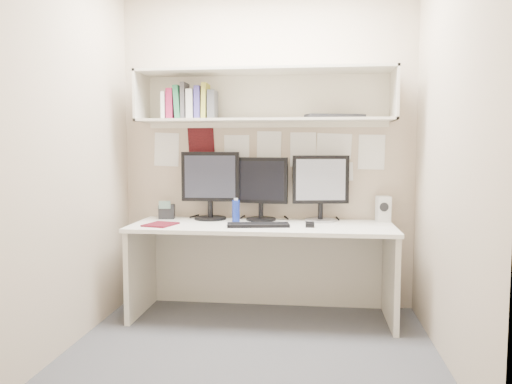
# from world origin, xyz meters

# --- Properties ---
(floor) EXTENTS (2.40, 2.00, 0.01)m
(floor) POSITION_xyz_m (0.00, 0.00, 0.00)
(floor) COLOR #46474B
(floor) RESTS_ON ground
(wall_back) EXTENTS (2.40, 0.02, 2.60)m
(wall_back) POSITION_xyz_m (0.00, 1.00, 1.30)
(wall_back) COLOR #B8A48C
(wall_back) RESTS_ON ground
(wall_front) EXTENTS (2.40, 0.02, 2.60)m
(wall_front) POSITION_xyz_m (0.00, -1.00, 1.30)
(wall_front) COLOR #B8A48C
(wall_front) RESTS_ON ground
(wall_left) EXTENTS (0.02, 2.00, 2.60)m
(wall_left) POSITION_xyz_m (-1.20, 0.00, 1.30)
(wall_left) COLOR #B8A48C
(wall_left) RESTS_ON ground
(wall_right) EXTENTS (0.02, 2.00, 2.60)m
(wall_right) POSITION_xyz_m (1.20, 0.00, 1.30)
(wall_right) COLOR #B8A48C
(wall_right) RESTS_ON ground
(desk) EXTENTS (2.00, 0.70, 0.73)m
(desk) POSITION_xyz_m (0.00, 0.65, 0.37)
(desk) COLOR white
(desk) RESTS_ON floor
(overhead_hutch) EXTENTS (2.00, 0.38, 0.40)m
(overhead_hutch) POSITION_xyz_m (0.00, 0.86, 1.72)
(overhead_hutch) COLOR beige
(overhead_hutch) RESTS_ON wall_back
(pinned_papers) EXTENTS (1.92, 0.01, 0.48)m
(pinned_papers) POSITION_xyz_m (0.00, 0.99, 1.25)
(pinned_papers) COLOR white
(pinned_papers) RESTS_ON wall_back
(monitor_left) EXTENTS (0.47, 0.26, 0.55)m
(monitor_left) POSITION_xyz_m (-0.45, 0.87, 1.02)
(monitor_left) COLOR black
(monitor_left) RESTS_ON desk
(monitor_center) EXTENTS (0.44, 0.24, 0.51)m
(monitor_center) POSITION_xyz_m (-0.03, 0.87, 1.00)
(monitor_center) COLOR black
(monitor_center) RESTS_ON desk
(monitor_right) EXTENTS (0.45, 0.25, 0.52)m
(monitor_right) POSITION_xyz_m (0.45, 0.87, 1.01)
(monitor_right) COLOR #A5A5AA
(monitor_right) RESTS_ON desk
(keyboard) EXTENTS (0.48, 0.24, 0.02)m
(keyboard) POSITION_xyz_m (-0.02, 0.54, 0.74)
(keyboard) COLOR black
(keyboard) RESTS_ON desk
(mouse) EXTENTS (0.07, 0.11, 0.03)m
(mouse) POSITION_xyz_m (0.37, 0.57, 0.75)
(mouse) COLOR black
(mouse) RESTS_ON desk
(speaker) EXTENTS (0.12, 0.12, 0.20)m
(speaker) POSITION_xyz_m (0.94, 0.91, 0.83)
(speaker) COLOR silver
(speaker) RESTS_ON desk
(blue_bottle) EXTENTS (0.06, 0.06, 0.19)m
(blue_bottle) POSITION_xyz_m (-0.22, 0.76, 0.82)
(blue_bottle) COLOR navy
(blue_bottle) RESTS_ON desk
(maroon_notebook) EXTENTS (0.25, 0.28, 0.01)m
(maroon_notebook) POSITION_xyz_m (-0.76, 0.50, 0.74)
(maroon_notebook) COLOR #520E19
(maroon_notebook) RESTS_ON desk
(desk_phone) EXTENTS (0.14, 0.13, 0.15)m
(desk_phone) POSITION_xyz_m (-0.82, 0.86, 0.79)
(desk_phone) COLOR black
(desk_phone) RESTS_ON desk
(book_stack) EXTENTS (0.43, 0.18, 0.29)m
(book_stack) POSITION_xyz_m (-0.60, 0.81, 1.67)
(book_stack) COLOR white
(book_stack) RESTS_ON overhead_hutch
(hutch_tray) EXTENTS (0.47, 0.30, 0.03)m
(hutch_tray) POSITION_xyz_m (0.55, 0.82, 1.56)
(hutch_tray) COLOR black
(hutch_tray) RESTS_ON overhead_hutch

